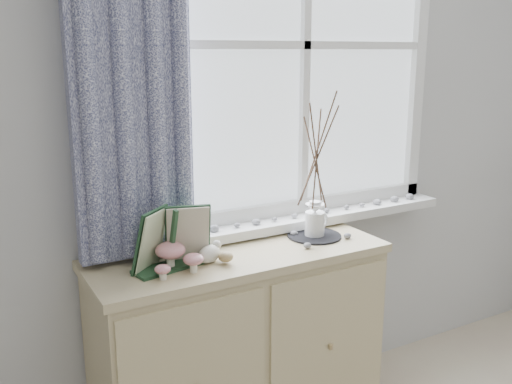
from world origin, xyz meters
TOP-DOWN VIEW (x-y plane):
  - sideboard at (-0.15, 1.75)m, footprint 1.20×0.45m
  - botanical_book at (-0.44, 1.70)m, footprint 0.36×0.20m
  - toadstool_cluster at (-0.44, 1.69)m, footprint 0.19×0.16m
  - wooden_eggs at (-0.27, 1.70)m, footprint 0.09×0.11m
  - songbird_figurine at (-0.30, 1.71)m, footprint 0.16×0.12m
  - crocheted_doily at (0.22, 1.76)m, footprint 0.23×0.23m
  - twig_pitcher at (0.22, 1.76)m, footprint 0.29×0.29m
  - sideboard_pebbles at (0.15, 1.75)m, footprint 0.33×0.23m

SIDE VIEW (x-z plane):
  - sideboard at x=-0.15m, z-range 0.00..0.85m
  - crocheted_doily at x=0.22m, z-range 0.85..0.86m
  - sideboard_pebbles at x=0.15m, z-range 0.85..0.87m
  - wooden_eggs at x=-0.27m, z-range 0.84..0.91m
  - songbird_figurine at x=-0.30m, z-range 0.85..0.92m
  - toadstool_cluster at x=-0.44m, z-range 0.86..0.96m
  - botanical_book at x=-0.44m, z-range 0.85..1.09m
  - twig_pitcher at x=0.22m, z-range 0.90..1.53m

